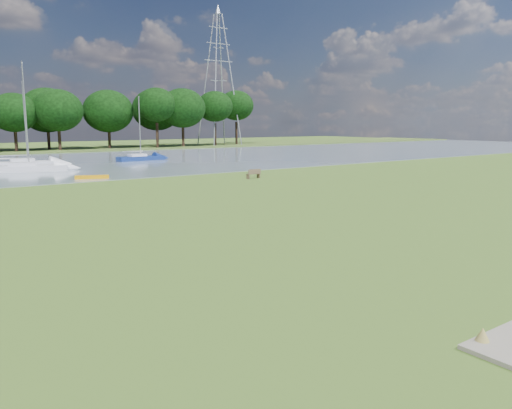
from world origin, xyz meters
TOP-DOWN VIEW (x-y plane):
  - ground at (0.00, 0.00)m, footprint 220.00×220.00m
  - river at (0.00, 42.00)m, footprint 220.00×40.00m
  - riverbank_bench at (13.20, 16.43)m, footprint 1.33×0.45m
  - kayak at (1.86, 24.00)m, footprint 2.79×1.55m
  - pylon at (42.83, 70.00)m, footprint 6.51×4.56m
  - sailboat_1 at (-0.10, 39.28)m, footprint 6.80×2.60m
  - sailboat_2 at (-1.01, 34.26)m, footprint 7.33×4.23m
  - sailboat_5 at (13.21, 40.67)m, footprint 6.00×2.07m

SIDE VIEW (x-z plane):
  - ground at x=0.00m, z-range 0.00..0.00m
  - river at x=0.00m, z-range -0.05..0.05m
  - kayak at x=1.86m, z-range 0.05..0.32m
  - riverbank_bench at x=13.20m, z-range 0.00..0.81m
  - sailboat_5 at x=13.21m, z-range -3.37..4.46m
  - sailboat_1 at x=-0.10m, z-range -3.88..5.04m
  - sailboat_2 at x=-1.01m, z-range -4.60..5.77m
  - pylon at x=42.83m, z-range 3.65..31.13m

